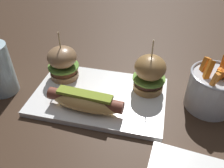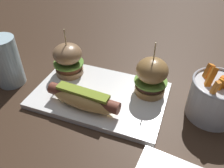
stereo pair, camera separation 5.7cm
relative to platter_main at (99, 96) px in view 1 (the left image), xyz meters
The scene contains 6 objects.
ground_plane 0.01m from the platter_main, ahead, with size 3.00×3.00×0.00m, color #382619.
platter_main is the anchor object (origin of this frame).
hot_dog 0.07m from the platter_main, 106.10° to the right, with size 0.19×0.06×0.05m.
slider_left 0.14m from the platter_main, 155.76° to the left, with size 0.09×0.09×0.14m.
slider_right 0.14m from the platter_main, 23.01° to the left, with size 0.08×0.08×0.15m.
fries_bucket 0.28m from the platter_main, ahead, with size 0.12×0.12×0.15m.
Camera 1 is at (0.14, -0.43, 0.41)m, focal length 36.91 mm.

